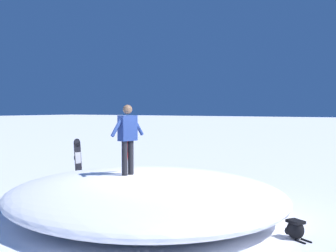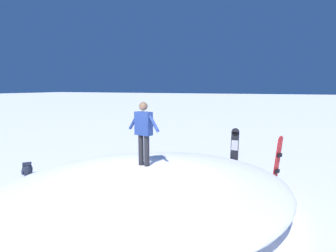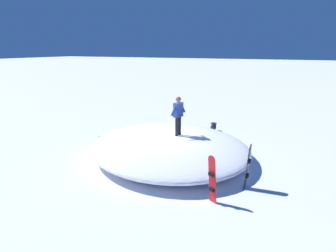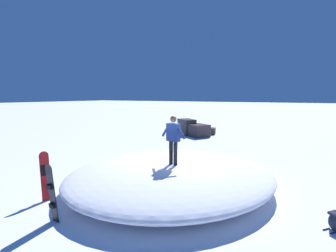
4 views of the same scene
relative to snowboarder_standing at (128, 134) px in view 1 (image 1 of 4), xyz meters
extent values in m
plane|color=white|center=(-0.78, -0.32, -1.96)|extent=(240.00, 240.00, 0.00)
ellipsoid|color=white|center=(-0.33, -0.25, -1.47)|extent=(10.10, 9.98, 0.97)
cylinder|color=black|center=(-0.02, -0.10, -0.57)|extent=(0.14, 0.14, 0.83)
cylinder|color=black|center=(0.02, 0.10, -0.57)|extent=(0.14, 0.14, 0.83)
cube|color=navy|center=(0.00, 0.00, 0.16)|extent=(0.31, 0.49, 0.62)
sphere|color=#936B4C|center=(0.00, 0.00, 0.61)|extent=(0.23, 0.23, 0.23)
cylinder|color=navy|center=(-0.06, -0.31, 0.21)|extent=(0.16, 0.40, 0.51)
cylinder|color=navy|center=(0.06, 0.31, 0.21)|extent=(0.16, 0.40, 0.51)
cube|color=red|center=(2.60, -3.28, -1.23)|extent=(0.32, 0.26, 1.45)
cylinder|color=red|center=(2.57, -3.34, -0.50)|extent=(0.27, 0.16, 0.28)
cube|color=black|center=(2.59, -3.29, -0.97)|extent=(0.23, 0.14, 0.35)
cube|color=black|center=(2.57, -3.34, -0.97)|extent=(0.21, 0.16, 0.12)
cube|color=black|center=(2.59, -3.30, -1.49)|extent=(0.21, 0.16, 0.12)
cube|color=black|center=(3.37, -1.84, -1.21)|extent=(0.14, 0.28, 1.49)
cylinder|color=black|center=(3.42, -1.84, -0.47)|extent=(0.05, 0.28, 0.28)
cube|color=#B2B2B7|center=(3.38, -1.84, -0.95)|extent=(0.04, 0.23, 0.36)
cube|color=black|center=(3.43, -1.84, -0.95)|extent=(0.09, 0.19, 0.11)
cube|color=black|center=(3.39, -1.84, -1.48)|extent=(0.09, 0.19, 0.11)
ellipsoid|color=black|center=(-4.07, -0.12, -1.77)|extent=(0.48, 0.44, 0.38)
ellipsoid|color=black|center=(-3.91, -0.21, -1.82)|extent=(0.20, 0.24, 0.18)
cube|color=black|center=(-4.07, -0.12, -1.61)|extent=(0.41, 0.37, 0.06)
cylinder|color=black|center=(-4.21, 0.06, -1.94)|extent=(0.26, 0.17, 0.04)
cylinder|color=black|center=(-4.29, -0.08, -1.94)|extent=(0.26, 0.17, 0.04)
camera|label=1|loc=(-6.53, 8.60, 0.64)|focal=47.45mm
camera|label=2|loc=(-6.34, -3.42, 1.11)|focal=29.36mm
camera|label=3|loc=(4.92, -11.21, 2.72)|focal=31.17mm
camera|label=4|loc=(7.03, 3.65, 1.40)|focal=24.97mm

